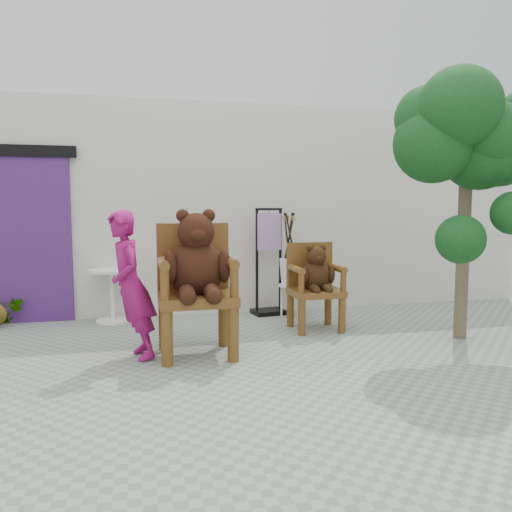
# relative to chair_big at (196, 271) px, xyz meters

# --- Properties ---
(ground_plane) EXTENTS (60.00, 60.00, 0.00)m
(ground_plane) POSITION_rel_chair_big_xyz_m (0.96, -0.61, -0.87)
(ground_plane) COLOR gray
(ground_plane) RESTS_ON ground
(back_wall) EXTENTS (9.00, 1.00, 3.00)m
(back_wall) POSITION_rel_chair_big_xyz_m (0.96, 2.49, 0.63)
(back_wall) COLOR silver
(back_wall) RESTS_ON ground
(doorway) EXTENTS (1.40, 0.11, 2.33)m
(doorway) POSITION_rel_chair_big_xyz_m (-2.04, 1.97, 0.29)
(doorway) COLOR #472266
(doorway) RESTS_ON ground
(chair_big) EXTENTS (0.77, 0.80, 1.51)m
(chair_big) POSITION_rel_chair_big_xyz_m (0.00, 0.00, 0.00)
(chair_big) COLOR #503011
(chair_big) RESTS_ON ground
(chair_small) EXTENTS (0.62, 0.57, 1.08)m
(chair_small) POSITION_rel_chair_big_xyz_m (1.56, 0.75, -0.23)
(chair_small) COLOR #503011
(chair_small) RESTS_ON ground
(person) EXTENTS (0.48, 0.62, 1.49)m
(person) POSITION_rel_chair_big_xyz_m (-0.65, -0.01, -0.13)
(person) COLOR #90115C
(person) RESTS_ON ground
(cafe_table) EXTENTS (0.60, 0.60, 0.70)m
(cafe_table) POSITION_rel_chair_big_xyz_m (-0.93, 1.74, -0.43)
(cafe_table) COLOR white
(cafe_table) RESTS_ON ground
(display_stand) EXTENTS (0.50, 0.41, 1.51)m
(display_stand) POSITION_rel_chair_big_xyz_m (1.22, 1.74, -0.29)
(display_stand) COLOR black
(display_stand) RESTS_ON ground
(stool_bucket) EXTENTS (0.32, 0.32, 1.45)m
(stool_bucket) POSITION_rel_chair_big_xyz_m (1.47, 1.52, -0.23)
(stool_bucket) COLOR white
(stool_bucket) RESTS_ON ground
(tree) EXTENTS (1.70, 1.11, 2.99)m
(tree) POSITION_rel_chair_big_xyz_m (2.96, -0.27, 1.36)
(tree) COLOR #493D2C
(tree) RESTS_ON ground
(potted_plant) EXTENTS (0.50, 0.48, 0.44)m
(potted_plant) POSITION_rel_chair_big_xyz_m (-2.30, 1.74, -0.65)
(potted_plant) COLOR black
(potted_plant) RESTS_ON ground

